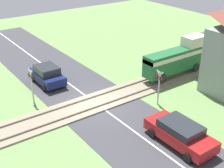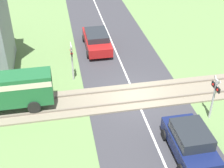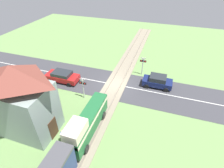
{
  "view_description": "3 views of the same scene",
  "coord_description": "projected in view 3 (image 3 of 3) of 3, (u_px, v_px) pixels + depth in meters",
  "views": [
    {
      "loc": [
        17.63,
        -11.13,
        11.75
      ],
      "look_at": [
        0.0,
        1.56,
        1.2
      ],
      "focal_mm": 50.0,
      "sensor_mm": 36.0,
      "label": 1
    },
    {
      "loc": [
        -15.83,
        4.59,
        11.94
      ],
      "look_at": [
        0.0,
        1.56,
        1.2
      ],
      "focal_mm": 50.0,
      "sensor_mm": 36.0,
      "label": 2
    },
    {
      "loc": [
        -5.6,
        18.37,
        13.93
      ],
      "look_at": [
        0.0,
        1.56,
        1.2
      ],
      "focal_mm": 28.0,
      "sensor_mm": 36.0,
      "label": 3
    }
  ],
  "objects": [
    {
      "name": "ground_plane",
      "position": [
        116.0,
        85.0,
        23.72
      ],
      "size": [
        60.0,
        60.0,
        0.0
      ],
      "primitive_type": "plane",
      "color": "#66894C"
    },
    {
      "name": "road_surface",
      "position": [
        116.0,
        85.0,
        23.72
      ],
      "size": [
        48.0,
        6.4,
        0.02
      ],
      "color": "#38383D",
      "rests_on": "ground_plane"
    },
    {
      "name": "crossing_signal_east_approach",
      "position": [
        83.0,
        86.0,
        20.5
      ],
      "size": [
        0.9,
        0.18,
        2.79
      ],
      "color": "#B7B7B7",
      "rests_on": "ground_plane"
    },
    {
      "name": "track_bed",
      "position": [
        116.0,
        84.0,
        23.68
      ],
      "size": [
        2.8,
        48.0,
        0.24
      ],
      "color": "gray",
      "rests_on": "ground_plane"
    },
    {
      "name": "car_near_crossing",
      "position": [
        157.0,
        81.0,
        22.98
      ],
      "size": [
        3.8,
        1.97,
        1.61
      ],
      "color": "#141E4C",
      "rests_on": "ground_plane"
    },
    {
      "name": "car_far_side",
      "position": [
        62.0,
        76.0,
        24.02
      ],
      "size": [
        4.58,
        2.05,
        1.47
      ],
      "color": "#A81919",
      "rests_on": "ground_plane"
    },
    {
      "name": "pedestrian_by_station",
      "position": [
        64.0,
        137.0,
        15.89
      ],
      "size": [
        0.41,
        0.41,
        1.65
      ],
      "color": "#2D4C8E",
      "rests_on": "ground_plane"
    },
    {
      "name": "crossing_signal_west_approach",
      "position": [
        143.0,
        64.0,
        24.85
      ],
      "size": [
        0.9,
        0.18,
        2.79
      ],
      "color": "#B7B7B7",
      "rests_on": "ground_plane"
    },
    {
      "name": "station_building",
      "position": [
        22.0,
        102.0,
        15.53
      ],
      "size": [
        5.64,
        3.9,
        7.31
      ],
      "color": "gray",
      "rests_on": "ground_plane"
    }
  ]
}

